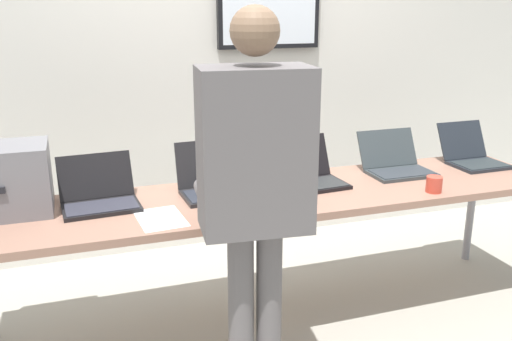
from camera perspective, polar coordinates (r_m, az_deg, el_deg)
The scene contains 12 objects.
ground at distance 3.29m, azimuth 2.09°, elevation -14.83°, with size 8.00×8.00×0.04m, color #A19D90.
back_wall at distance 3.91m, azimuth -3.51°, elevation 10.02°, with size 8.00×0.11×2.47m.
workbench at distance 2.98m, azimuth 2.24°, elevation -3.18°, with size 3.22×0.70×0.73m.
equipment_box at distance 2.90m, azimuth -24.61°, elevation -0.90°, with size 0.42×0.33×0.34m.
laptop_station_0 at distance 2.88m, azimuth -15.91°, elevation -2.47°, with size 0.39×0.36×0.24m.
laptop_station_1 at distance 2.95m, azimuth -4.76°, elevation -1.27°, with size 0.33×0.33×0.27m.
laptop_station_2 at distance 3.12m, azimuth 5.53°, elevation -0.33°, with size 0.37×0.38×0.25m.
laptop_station_3 at distance 3.43m, azimuth 14.26°, elevation 0.71°, with size 0.38×0.35×0.23m.
laptop_station_4 at distance 3.75m, azimuth 21.47°, elevation 1.48°, with size 0.33×0.37×0.24m.
person at distance 2.21m, azimuth -0.15°, elevation -0.86°, with size 0.48×0.62×1.71m.
coffee_mug at distance 3.12m, azimuth 17.93°, elevation -1.36°, with size 0.09×0.09×0.09m.
paper_sheet at distance 2.66m, azimuth -9.84°, elevation -4.90°, with size 0.23×0.31×0.00m.
Camera 1 is at (-1.00, -2.62, 1.70)m, focal length 38.69 mm.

